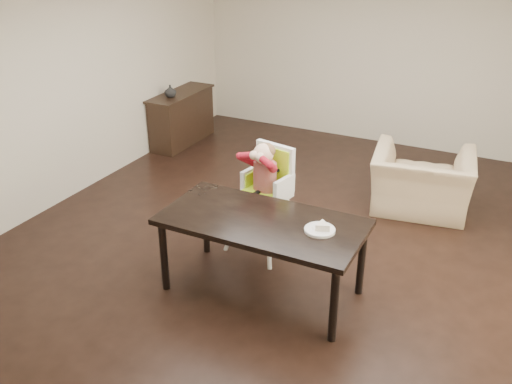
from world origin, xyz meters
The scene contains 8 objects.
ground centered at (0.00, 0.00, 0.00)m, with size 7.00×7.00×0.00m, color black.
room_walls centered at (0.00, 0.00, 1.86)m, with size 6.02×7.02×2.71m.
dining_table centered at (0.02, -0.87, 0.67)m, with size 1.80×0.90×0.75m.
high_chair centered at (-0.29, -0.15, 0.83)m, with size 0.58×0.58×1.18m.
plate centered at (0.55, -0.84, 0.78)m, with size 0.28×0.28×0.08m.
armchair centered at (0.97, 1.43, 0.49)m, with size 1.12×0.73×0.98m, color tan.
sideboard centered at (-2.78, 2.08, 0.40)m, with size 0.44×1.26×0.79m.
vase centered at (-2.78, 1.83, 0.87)m, with size 0.17×0.18×0.17m, color #99999E.
Camera 1 is at (1.94, -4.84, 3.14)m, focal length 40.00 mm.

